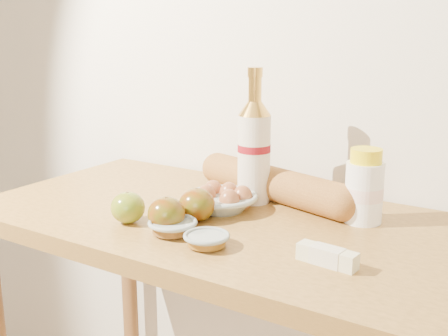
{
  "coord_description": "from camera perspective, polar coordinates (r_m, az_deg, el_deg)",
  "views": [
    {
      "loc": [
        0.63,
        0.16,
        1.32
      ],
      "look_at": [
        0.0,
        1.15,
        1.02
      ],
      "focal_mm": 45.0,
      "sensor_mm": 36.0,
      "label": 1
    }
  ],
  "objects": [
    {
      "name": "butter_stick",
      "position": [
        1.04,
        10.44,
        -8.81
      ],
      "size": [
        0.12,
        0.04,
        0.03
      ],
      "rotation": [
        0.0,
        0.0,
        -0.1
      ],
      "color": "beige",
      "rests_on": "table"
    },
    {
      "name": "back_wall",
      "position": [
        1.49,
        7.67,
        13.46
      ],
      "size": [
        3.5,
        0.02,
        2.6
      ],
      "primitive_type": "cube",
      "color": "silver",
      "rests_on": "ground"
    },
    {
      "name": "apple_redgreen_front",
      "position": [
        1.18,
        -5.87,
        -4.66
      ],
      "size": [
        0.09,
        0.09,
        0.07
      ],
      "rotation": [
        0.0,
        0.0,
        -0.22
      ],
      "color": "maroon",
      "rests_on": "table"
    },
    {
      "name": "apple_redgreen_right",
      "position": [
        1.23,
        -2.77,
        -3.74
      ],
      "size": [
        0.1,
        0.1,
        0.07
      ],
      "rotation": [
        0.0,
        0.0,
        0.21
      ],
      "color": "maroon",
      "rests_on": "table"
    },
    {
      "name": "cream_bottle",
      "position": [
        1.25,
        14.06,
        -2.03
      ],
      "size": [
        0.1,
        0.1,
        0.16
      ],
      "rotation": [
        0.0,
        0.0,
        0.19
      ],
      "color": "white",
      "rests_on": "table"
    },
    {
      "name": "table",
      "position": [
        1.31,
        0.71,
        -10.08
      ],
      "size": [
        1.2,
        0.6,
        0.9
      ],
      "color": "#AF7F38",
      "rests_on": "ground"
    },
    {
      "name": "baguette",
      "position": [
        1.38,
        5.06,
        -1.59
      ],
      "size": [
        0.5,
        0.21,
        0.08
      ],
      "rotation": [
        0.0,
        0.0,
        -0.27
      ],
      "color": "#AC7334",
      "rests_on": "table"
    },
    {
      "name": "egg_bowl",
      "position": [
        1.31,
        -0.17,
        -3.23
      ],
      "size": [
        0.17,
        0.17,
        0.06
      ],
      "rotation": [
        0.0,
        0.0,
        -0.02
      ],
      "color": "#98A59F",
      "rests_on": "table"
    },
    {
      "name": "sugar_bowl",
      "position": [
        1.17,
        -5.24,
        -5.97
      ],
      "size": [
        0.11,
        0.11,
        0.03
      ],
      "rotation": [
        0.0,
        0.0,
        -0.06
      ],
      "color": "#8F9C98",
      "rests_on": "table"
    },
    {
      "name": "apple_yellowgreen",
      "position": [
        1.24,
        -9.73,
        -3.99
      ],
      "size": [
        0.1,
        0.1,
        0.07
      ],
      "rotation": [
        0.0,
        0.0,
        0.38
      ],
      "color": "olive",
      "rests_on": "table"
    },
    {
      "name": "bourbon_bottle",
      "position": [
        1.34,
        3.08,
        1.96
      ],
      "size": [
        0.1,
        0.1,
        0.32
      ],
      "rotation": [
        0.0,
        0.0,
        0.38
      ],
      "color": "beige",
      "rests_on": "table"
    },
    {
      "name": "syrup_bowl",
      "position": [
        1.1,
        -1.78,
        -7.3
      ],
      "size": [
        0.1,
        0.1,
        0.03
      ],
      "rotation": [
        0.0,
        0.0,
        0.09
      ],
      "color": "gray",
      "rests_on": "table"
    }
  ]
}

